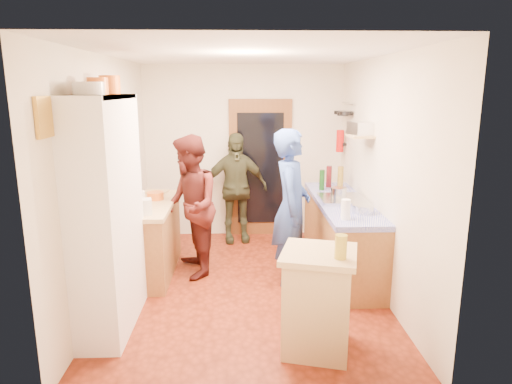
{
  "coord_description": "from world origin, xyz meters",
  "views": [
    {
      "loc": [
        -0.06,
        -4.94,
        2.25
      ],
      "look_at": [
        0.12,
        0.15,
        1.09
      ],
      "focal_mm": 32.0,
      "sensor_mm": 36.0,
      "label": 1
    }
  ],
  "objects": [
    {
      "name": "radio",
      "position": [
        1.37,
        0.45,
        1.79
      ],
      "size": [
        0.28,
        0.34,
        0.15
      ],
      "primitive_type": "cube",
      "rotation": [
        0.0,
        0.0,
        0.22
      ],
      "color": "silver",
      "rests_on": "wall_shelf"
    },
    {
      "name": "wall_back",
      "position": [
        0.0,
        2.01,
        1.3
      ],
      "size": [
        3.0,
        0.02,
        2.6
      ],
      "primitive_type": "cube",
      "color": "beige",
      "rests_on": "ground"
    },
    {
      "name": "kettle",
      "position": [
        -1.25,
        0.23,
        1.0
      ],
      "size": [
        0.22,
        0.22,
        0.19
      ],
      "primitive_type": "cylinder",
      "rotation": [
        0.0,
        0.0,
        0.32
      ],
      "color": "white",
      "rests_on": "left_counter_top"
    },
    {
      "name": "pan_hang_a",
      "position": [
        1.4,
        1.35,
        1.92
      ],
      "size": [
        0.18,
        0.18,
        0.05
      ],
      "primitive_type": "cylinder",
      "color": "black",
      "rests_on": "pan_rail"
    },
    {
      "name": "chopping_board",
      "position": [
        -1.18,
        1.02,
        0.91
      ],
      "size": [
        0.33,
        0.27,
        0.02
      ],
      "primitive_type": "cube",
      "rotation": [
        0.0,
        0.0,
        -0.18
      ],
      "color": "tan",
      "rests_on": "left_counter_top"
    },
    {
      "name": "hutch_body",
      "position": [
        -1.3,
        -0.8,
        1.1
      ],
      "size": [
        0.4,
        1.2,
        2.2
      ],
      "primitive_type": "cube",
      "color": "white",
      "rests_on": "ground"
    },
    {
      "name": "right_counter_base",
      "position": [
        1.2,
        0.5,
        0.42
      ],
      "size": [
        0.6,
        2.2,
        0.84
      ],
      "primitive_type": "cube",
      "color": "olive",
      "rests_on": "ground"
    },
    {
      "name": "wall_front",
      "position": [
        0.0,
        -2.01,
        1.3
      ],
      "size": [
        3.0,
        0.02,
        2.6
      ],
      "primitive_type": "cube",
      "color": "beige",
      "rests_on": "ground"
    },
    {
      "name": "orange_bowl",
      "position": [
        -1.12,
        0.63,
        0.95
      ],
      "size": [
        0.27,
        0.27,
        0.09
      ],
      "primitive_type": "cylinder",
      "rotation": [
        0.0,
        0.0,
        -0.35
      ],
      "color": "orange",
      "rests_on": "left_counter_top"
    },
    {
      "name": "pan_rail",
      "position": [
        1.46,
        1.52,
        2.05
      ],
      "size": [
        0.02,
        0.65,
        0.02
      ],
      "primitive_type": "cylinder",
      "rotation": [
        1.57,
        0.0,
        0.0
      ],
      "color": "silver",
      "rests_on": "wall_right"
    },
    {
      "name": "left_counter_top",
      "position": [
        -1.2,
        0.45,
        0.88
      ],
      "size": [
        0.64,
        1.44,
        0.05
      ],
      "primitive_type": "cube",
      "color": "tan",
      "rests_on": "left_counter_base"
    },
    {
      "name": "wall_shelf",
      "position": [
        1.37,
        0.45,
        1.7
      ],
      "size": [
        0.26,
        0.42,
        0.03
      ],
      "primitive_type": "cube",
      "color": "tan",
      "rests_on": "wall_right"
    },
    {
      "name": "hutch_top_shelf",
      "position": [
        -1.3,
        -0.8,
        2.18
      ],
      "size": [
        0.4,
        1.14,
        0.04
      ],
      "primitive_type": "cube",
      "color": "white",
      "rests_on": "hutch_body"
    },
    {
      "name": "wall_right",
      "position": [
        1.51,
        0.0,
        1.3
      ],
      "size": [
        0.02,
        4.0,
        2.6
      ],
      "primitive_type": "cube",
      "color": "beige",
      "rests_on": "ground"
    },
    {
      "name": "hob",
      "position": [
        1.2,
        0.48,
        0.92
      ],
      "size": [
        0.55,
        0.58,
        0.04
      ],
      "primitive_type": "cube",
      "color": "silver",
      "rests_on": "right_counter_top"
    },
    {
      "name": "plate_stack",
      "position": [
        -1.3,
        -1.06,
        2.25
      ],
      "size": [
        0.25,
        0.25,
        0.11
      ],
      "primitive_type": "cylinder",
      "color": "white",
      "rests_on": "hutch_top_shelf"
    },
    {
      "name": "pan_hang_b",
      "position": [
        1.4,
        1.55,
        1.9
      ],
      "size": [
        0.16,
        0.16,
        0.05
      ],
      "primitive_type": "cylinder",
      "color": "black",
      "rests_on": "pan_rail"
    },
    {
      "name": "paper_towel",
      "position": [
        1.05,
        -0.33,
        1.01
      ],
      "size": [
        0.11,
        0.11,
        0.21
      ],
      "primitive_type": "cylinder",
      "rotation": [
        0.0,
        0.0,
        -0.13
      ],
      "color": "white",
      "rests_on": "right_counter_top"
    },
    {
      "name": "person_back",
      "position": [
        -0.12,
        1.65,
        0.82
      ],
      "size": [
        1.0,
        0.53,
        1.63
      ],
      "primitive_type": "imported",
      "rotation": [
        0.0,
        0.0,
        0.15
      ],
      "color": "#353722",
      "rests_on": "ground"
    },
    {
      "name": "floor",
      "position": [
        0.0,
        0.0,
        -0.01
      ],
      "size": [
        3.0,
        4.0,
        0.02
      ],
      "primitive_type": "cube",
      "color": "maroon",
      "rests_on": "ground"
    },
    {
      "name": "island_top",
      "position": [
        0.6,
        -1.32,
        0.89
      ],
      "size": [
        0.76,
        0.76,
        0.05
      ],
      "primitive_type": "cube",
      "rotation": [
        0.0,
        0.0,
        -0.26
      ],
      "color": "tan",
      "rests_on": "island_base"
    },
    {
      "name": "toaster",
      "position": [
        -1.15,
        -0.07,
        0.99
      ],
      "size": [
        0.26,
        0.2,
        0.17
      ],
      "primitive_type": "cube",
      "rotation": [
        0.0,
        0.0,
        0.24
      ],
      "color": "white",
      "rests_on": "left_counter_top"
    },
    {
      "name": "wall_left",
      "position": [
        -1.51,
        0.0,
        1.3
      ],
      "size": [
        0.02,
        4.0,
        2.6
      ],
      "primitive_type": "cube",
      "color": "beige",
      "rests_on": "ground"
    },
    {
      "name": "island_base",
      "position": [
        0.6,
        -1.32,
        0.43
      ],
      "size": [
        0.67,
        0.67,
        0.86
      ],
      "primitive_type": "cube",
      "rotation": [
        0.0,
        0.0,
        -0.26
      ],
      "color": "tan",
      "rests_on": "ground"
    },
    {
      "name": "pan_hang_c",
      "position": [
        1.4,
        1.75,
        1.91
      ],
      "size": [
        0.17,
        0.17,
        0.05
      ],
      "primitive_type": "cylinder",
      "color": "black",
      "rests_on": "pan_rail"
    },
    {
      "name": "oil_jar",
      "position": [
        0.74,
        -1.49,
        1.01
      ],
      "size": [
        0.12,
        0.12,
        0.2
      ],
      "primitive_type": "cylinder",
      "rotation": [
        0.0,
        0.0,
        -0.26
      ],
      "color": "#AD9E2D",
      "rests_on": "island_top"
    },
    {
      "name": "cutting_board",
      "position": [
        0.57,
        -1.26,
        0.9
      ],
      "size": [
        0.41,
        0.36,
        0.02
      ],
      "primitive_type": "cube",
      "rotation": [
        0.0,
        0.0,
        -0.26
      ],
      "color": "white",
      "rests_on": "island_top"
    },
    {
      "name": "left_counter_base",
      "position": [
        -1.2,
        0.45,
        0.42
      ],
      "size": [
        0.6,
        1.4,
        0.85
      ],
      "primitive_type": "cube",
      "color": "olive",
      "rests_on": "ground"
    },
    {
      "name": "right_counter_top",
      "position": [
        1.2,
        0.5,
        0.87
      ],
      "size": [
        0.62,
        2.22,
        0.06
      ],
      "primitive_type": "cube",
      "color": "#1923B8",
      "rests_on": "right_counter_base"
    },
    {
      "name": "orange_pot_a",
      "position": [
        -1.3,
        -0.81,
        2.27
      ],
      "size": [
        0.18,
        0.18,
        0.15
      ],
      "primitive_type": "cylinder",
      "color": "orange",
      "rests_on": "hutch_top_shelf"
    },
    {
      "name": "bottle_b",
      "position": [
        1.18,
        1.28,
        1.05
      ],
      "size": [
        0.09,
        0.09,
        0.3
      ],
      "primitive_type": "cylinder",
      "rotation": [
        0.0,
        0.0,
        -0.24
      ],
      "color": "#591419",
      "rests_on": "right_counter_top"
    },
    {
      "name": "person_left",
      "position": [
        -0.65,
        0.44,
        0.86
      ],
      "size": [
        0.83,
        0.97,
        1.73
      ],
      "primitive_type": "imported",
      "rotation": [
        0.0,
        0.0,
        -1.34
      ],
      "color": "#461714",
      "rests_on": "ground"
    },
    {
      "name": "person_hob",
      "position": [
        0.56,
        0.12,
        0.91
      ],
      "size": [
        0.54,
        0.73,
        1.81
      ],
      "primitive_type": "imported",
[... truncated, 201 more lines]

